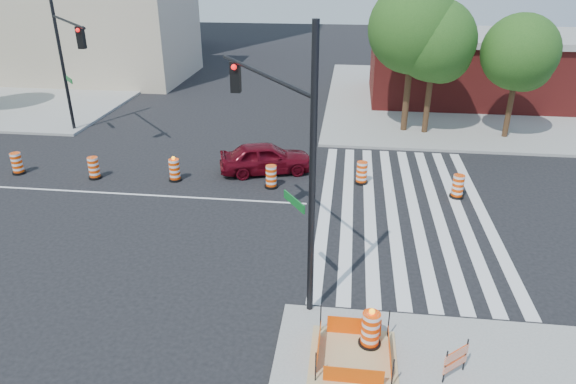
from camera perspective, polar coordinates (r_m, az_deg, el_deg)
name	(u,v)px	position (r m, az deg, el deg)	size (l,w,h in m)	color
ground	(146,195)	(23.05, -15.51, -0.33)	(120.00, 120.00, 0.00)	black
sidewalk_ne	(484,100)	(39.48, 20.94, 9.56)	(22.00, 22.00, 0.15)	gray
sidewalk_nw	(11,85)	(46.66, -28.39, 10.40)	(22.00, 22.00, 0.15)	gray
crosswalk_east	(403,209)	(21.52, 12.63, -1.85)	(6.75, 13.50, 0.01)	silver
lane_centerline	(146,195)	(23.05, -15.52, -0.32)	(14.00, 0.12, 0.01)	silver
excavation_pit	(353,356)	(13.77, 7.26, -17.65)	(2.20, 2.20, 0.90)	tan
brick_storefront	(489,68)	(39.00, 21.45, 12.72)	(16.50, 8.50, 4.60)	maroon
beige_midrise	(97,15)	(46.24, -20.45, 17.96)	(14.00, 10.00, 10.00)	#C1B193
red_coupe	(266,158)	(24.29, -2.48, 3.82)	(1.74, 4.33, 1.48)	#590712
signal_pole_se	(283,135)	(14.32, -0.55, 6.33)	(3.52, 5.11, 8.03)	black
signal_pole_nw	(66,48)	(30.26, -23.41, 14.45)	(4.19, 4.69, 8.13)	black
pit_drum	(370,330)	(13.93, 9.15, -14.94)	(0.60, 0.60, 1.17)	black
barricade	(456,359)	(13.54, 18.14, -17.24)	(0.65, 0.56, 0.96)	#FB4405
tree_north_c	(414,34)	(29.80, 13.80, 16.72)	(4.87, 4.87, 8.28)	#382314
tree_north_d	(435,46)	(29.77, 16.03, 15.38)	(4.38, 4.38, 7.45)	#382314
tree_north_e	(520,57)	(30.53, 24.36, 13.55)	(4.00, 4.00, 6.79)	#382314
median_drum_1	(17,164)	(27.40, -27.87, 2.77)	(0.60, 0.60, 1.02)	black
median_drum_2	(94,169)	(25.36, -20.76, 2.45)	(0.60, 0.60, 1.02)	black
median_drum_3	(175,170)	(24.04, -12.49, 2.35)	(0.60, 0.60, 1.18)	black
median_drum_4	(271,177)	(22.78, -1.88, 1.64)	(0.60, 0.60, 1.02)	black
median_drum_5	(362,173)	(23.42, 8.19, 2.06)	(0.60, 0.60, 1.02)	black
median_drum_6	(458,187)	(22.97, 18.34, 0.52)	(0.60, 0.60, 1.02)	black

